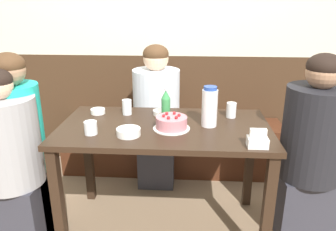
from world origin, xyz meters
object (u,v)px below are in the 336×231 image
at_px(person_teal_shirt, 11,163).
at_px(napkin_holder, 258,140).
at_px(birthday_cake, 171,123).
at_px(soju_bottle, 165,105).
at_px(bowl_soup_white, 129,132).
at_px(bowl_rice_small, 98,111).
at_px(person_dark_striped, 311,151).
at_px(bowl_side_dish, 161,112).
at_px(water_pitcher, 210,107).
at_px(person_pale_blue_shirt, 157,117).
at_px(glass_shot_small, 231,110).
at_px(bench_seat, 171,146).
at_px(glass_water_tall, 127,107).
at_px(person_grey_tee, 22,152).
at_px(glass_tumbler_short, 91,128).

bearing_deg(person_teal_shirt, napkin_holder, -2.90).
xyz_separation_m(birthday_cake, soju_bottle, (-0.05, 0.17, 0.06)).
bearing_deg(bowl_soup_white, napkin_holder, -8.89).
distance_m(bowl_rice_small, person_teal_shirt, 0.65).
xyz_separation_m(birthday_cake, person_dark_striped, (0.89, 0.04, -0.18)).
distance_m(bowl_side_dish, person_teal_shirt, 1.01).
xyz_separation_m(bowl_rice_small, person_teal_shirt, (-0.44, -0.42, -0.21)).
bearing_deg(bowl_rice_small, napkin_holder, -26.02).
bearing_deg(bowl_rice_small, person_teal_shirt, -136.40).
bearing_deg(bowl_soup_white, bowl_side_dish, 67.34).
height_order(water_pitcher, bowl_soup_white, water_pitcher).
bearing_deg(person_pale_blue_shirt, birthday_cake, 13.41).
height_order(bowl_soup_white, person_dark_striped, person_dark_striped).
bearing_deg(bowl_soup_white, glass_shot_small, 29.53).
distance_m(napkin_holder, bowl_rice_small, 1.13).
distance_m(bowl_soup_white, glass_shot_small, 0.74).
xyz_separation_m(birthday_cake, bowl_side_dish, (-0.09, 0.27, -0.02)).
height_order(person_pale_blue_shirt, person_dark_striped, person_dark_striped).
height_order(bench_seat, soju_bottle, soju_bottle).
bearing_deg(bowl_rice_small, birthday_cake, -25.96).
distance_m(birthday_cake, person_dark_striped, 0.90).
bearing_deg(bowl_soup_white, person_dark_striped, 7.98).
height_order(bench_seat, glass_shot_small, glass_shot_small).
height_order(glass_water_tall, person_teal_shirt, person_teal_shirt).
bearing_deg(soju_bottle, glass_water_tall, 163.25).
bearing_deg(person_grey_tee, person_pale_blue_shirt, 40.69).
bearing_deg(bowl_rice_small, bowl_side_dish, 0.82).
distance_m(soju_bottle, bowl_side_dish, 0.13).
relative_size(bowl_side_dish, person_pale_blue_shirt, 0.10).
bearing_deg(person_teal_shirt, bench_seat, 48.35).
bearing_deg(glass_shot_small, bowl_soup_white, -150.47).
bearing_deg(person_grey_tee, birthday_cake, 1.33).
relative_size(glass_shot_small, person_grey_tee, 0.08).
height_order(birthday_cake, glass_tumbler_short, birthday_cake).
height_order(soju_bottle, glass_tumbler_short, soju_bottle).
relative_size(bowl_soup_white, person_pale_blue_shirt, 0.12).
bearing_deg(bowl_soup_white, birthday_cake, 26.16).
xyz_separation_m(bench_seat, person_pale_blue_shirt, (-0.11, -0.21, 0.36)).
distance_m(soju_bottle, glass_water_tall, 0.29).
bearing_deg(bowl_soup_white, person_teal_shirt, -176.86).
relative_size(soju_bottle, napkin_holder, 1.97).
bearing_deg(glass_shot_small, bench_seat, 124.48).
height_order(water_pitcher, glass_shot_small, water_pitcher).
bearing_deg(bowl_soup_white, bowl_rice_small, 126.96).
height_order(birthday_cake, bowl_rice_small, birthday_cake).
height_order(water_pitcher, person_grey_tee, person_grey_tee).
relative_size(birthday_cake, person_pale_blue_shirt, 0.19).
bearing_deg(bowl_rice_small, soju_bottle, -10.05).
height_order(glass_tumbler_short, glass_shot_small, glass_shot_small).
height_order(soju_bottle, bowl_side_dish, soju_bottle).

